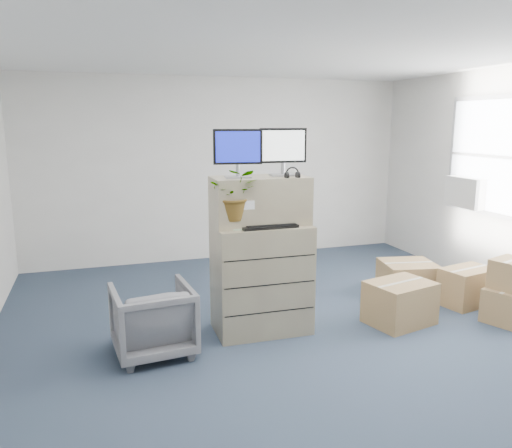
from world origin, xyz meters
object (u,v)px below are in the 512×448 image
at_px(potted_plant, 235,201).
at_px(office_chair, 153,316).
at_px(monitor_right, 283,149).
at_px(keyboard, 268,226).
at_px(monitor_left, 238,151).
at_px(water_bottle, 270,210).
at_px(filing_cabinet_lower, 261,278).

height_order(potted_plant, office_chair, potted_plant).
bearing_deg(monitor_right, potted_plant, -160.56).
bearing_deg(keyboard, monitor_right, 39.81).
relative_size(monitor_left, keyboard, 0.85).
height_order(monitor_left, water_bottle, monitor_left).
distance_m(filing_cabinet_lower, potted_plant, 0.88).
relative_size(keyboard, water_bottle, 1.89).
height_order(monitor_left, office_chair, monitor_left).
bearing_deg(potted_plant, keyboard, -6.93).
xyz_separation_m(monitor_left, potted_plant, (-0.07, -0.12, -0.47)).
bearing_deg(water_bottle, monitor_right, 16.15).
bearing_deg(monitor_left, water_bottle, 6.12).
bearing_deg(office_chair, keyboard, 178.44).
xyz_separation_m(keyboard, potted_plant, (-0.32, 0.04, 0.25)).
bearing_deg(filing_cabinet_lower, keyboard, -77.82).
bearing_deg(keyboard, monitor_left, 147.94).
xyz_separation_m(monitor_right, water_bottle, (-0.15, -0.04, -0.60)).
xyz_separation_m(filing_cabinet_lower, monitor_left, (-0.23, 0.03, 1.30)).
bearing_deg(water_bottle, monitor_left, 178.24).
distance_m(monitor_left, office_chair, 1.76).
bearing_deg(potted_plant, monitor_right, 15.42).
distance_m(filing_cabinet_lower, office_chair, 1.16).
bearing_deg(monitor_left, monitor_right, 11.78).
xyz_separation_m(monitor_right, office_chair, (-1.38, -0.26, -1.50)).
bearing_deg(filing_cabinet_lower, office_chair, -168.59).
distance_m(monitor_left, water_bottle, 0.68).
height_order(monitor_right, potted_plant, monitor_right).
bearing_deg(office_chair, monitor_right, -174.37).
bearing_deg(filing_cabinet_lower, water_bottle, 11.04).
xyz_separation_m(monitor_left, water_bottle, (0.33, -0.01, -0.59)).
relative_size(monitor_left, water_bottle, 1.60).
distance_m(monitor_right, water_bottle, 0.62).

